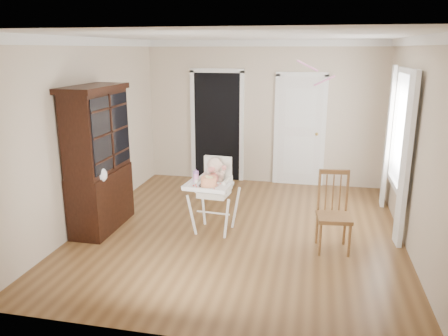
% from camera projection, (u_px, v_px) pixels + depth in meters
% --- Properties ---
extents(floor, '(5.00, 5.00, 0.00)m').
position_uv_depth(floor, '(240.00, 231.00, 6.31)').
color(floor, brown).
rests_on(floor, ground).
extents(ceiling, '(5.00, 5.00, 0.00)m').
position_uv_depth(ceiling, '(242.00, 36.00, 5.59)').
color(ceiling, white).
rests_on(ceiling, wall_back).
extents(wall_back, '(4.50, 0.00, 4.50)m').
position_uv_depth(wall_back, '(263.00, 113.00, 8.31)').
color(wall_back, '#C4B399').
rests_on(wall_back, floor).
extents(wall_left, '(0.00, 5.00, 5.00)m').
position_uv_depth(wall_left, '(90.00, 133.00, 6.40)').
color(wall_left, '#C4B399').
rests_on(wall_left, floor).
extents(wall_right, '(0.00, 5.00, 5.00)m').
position_uv_depth(wall_right, '(416.00, 147.00, 5.50)').
color(wall_right, '#C4B399').
rests_on(wall_right, floor).
extents(crown_molding, '(4.50, 5.00, 0.12)m').
position_uv_depth(crown_molding, '(242.00, 41.00, 5.61)').
color(crown_molding, white).
rests_on(crown_molding, ceiling).
extents(doorway, '(1.06, 0.05, 2.22)m').
position_uv_depth(doorway, '(217.00, 124.00, 8.54)').
color(doorway, black).
rests_on(doorway, wall_back).
extents(closet_door, '(0.96, 0.09, 2.13)m').
position_uv_depth(closet_door, '(300.00, 132.00, 8.23)').
color(closet_door, white).
rests_on(closet_door, wall_back).
extents(window_right, '(0.13, 1.84, 2.30)m').
position_uv_depth(window_right, '(399.00, 139.00, 6.28)').
color(window_right, white).
rests_on(window_right, wall_right).
extents(high_chair, '(0.68, 0.82, 1.09)m').
position_uv_depth(high_chair, '(214.00, 186.00, 6.12)').
color(high_chair, white).
rests_on(high_chair, floor).
extents(baby, '(0.32, 0.25, 0.49)m').
position_uv_depth(baby, '(215.00, 175.00, 6.10)').
color(baby, beige).
rests_on(baby, high_chair).
extents(cake, '(0.28, 0.28, 0.13)m').
position_uv_depth(cake, '(209.00, 181.00, 5.85)').
color(cake, silver).
rests_on(cake, high_chair).
extents(sippy_cup, '(0.08, 0.08, 0.19)m').
position_uv_depth(sippy_cup, '(196.00, 176.00, 6.04)').
color(sippy_cup, '#E48BC8').
rests_on(sippy_cup, high_chair).
extents(china_cabinet, '(0.54, 1.22, 2.06)m').
position_uv_depth(china_cabinet, '(99.00, 159.00, 6.17)').
color(china_cabinet, black).
rests_on(china_cabinet, floor).
extents(dining_chair, '(0.47, 0.47, 1.04)m').
position_uv_depth(dining_chair, '(334.00, 214.00, 5.62)').
color(dining_chair, brown).
rests_on(dining_chair, floor).
extents(streamer, '(0.33, 0.40, 0.15)m').
position_uv_depth(streamer, '(307.00, 66.00, 6.34)').
color(streamer, pink).
rests_on(streamer, ceiling).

